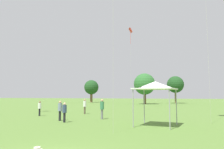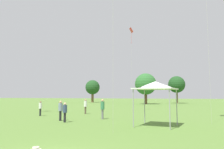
{
  "view_description": "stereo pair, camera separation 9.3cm",
  "coord_description": "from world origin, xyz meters",
  "px_view_note": "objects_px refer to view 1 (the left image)",
  "views": [
    {
      "loc": [
        4.56,
        -6.15,
        2.2
      ],
      "look_at": [
        0.01,
        7.04,
        3.54
      ],
      "focal_mm": 35.0,
      "sensor_mm": 36.0,
      "label": 1
    },
    {
      "loc": [
        4.65,
        -6.12,
        2.2
      ],
      "look_at": [
        0.01,
        7.04,
        3.54
      ],
      "focal_mm": 35.0,
      "sensor_mm": 36.0,
      "label": 2
    }
  ],
  "objects_px": {
    "canopy_tent": "(155,86)",
    "kite_4": "(130,35)",
    "person_standing_2": "(102,107)",
    "distant_tree_1": "(175,85)",
    "person_standing_0": "(65,111)",
    "person_standing_4": "(40,107)",
    "person_standing_1": "(60,109)",
    "distant_tree_2": "(145,84)",
    "person_standing_3": "(85,105)",
    "distant_tree_0": "(91,87)"
  },
  "relations": [
    {
      "from": "person_standing_2",
      "to": "kite_4",
      "type": "bearing_deg",
      "value": -134.67
    },
    {
      "from": "person_standing_3",
      "to": "kite_4",
      "type": "bearing_deg",
      "value": 63.66
    },
    {
      "from": "person_standing_1",
      "to": "kite_4",
      "type": "relative_size",
      "value": 0.15
    },
    {
      "from": "person_standing_0",
      "to": "person_standing_3",
      "type": "height_order",
      "value": "person_standing_3"
    },
    {
      "from": "person_standing_4",
      "to": "distant_tree_2",
      "type": "relative_size",
      "value": 0.2
    },
    {
      "from": "person_standing_4",
      "to": "distant_tree_1",
      "type": "xyz_separation_m",
      "value": [
        12.06,
        44.41,
        4.34
      ]
    },
    {
      "from": "canopy_tent",
      "to": "person_standing_4",
      "type": "bearing_deg",
      "value": 163.58
    },
    {
      "from": "person_standing_1",
      "to": "distant_tree_2",
      "type": "xyz_separation_m",
      "value": [
        0.17,
        39.42,
        4.1
      ]
    },
    {
      "from": "person_standing_0",
      "to": "person_standing_3",
      "type": "xyz_separation_m",
      "value": [
        -2.06,
        7.97,
        0.09
      ]
    },
    {
      "from": "person_standing_2",
      "to": "distant_tree_0",
      "type": "relative_size",
      "value": 0.26
    },
    {
      "from": "person_standing_1",
      "to": "distant_tree_1",
      "type": "xyz_separation_m",
      "value": [
        7.46,
        47.66,
        4.26
      ]
    },
    {
      "from": "person_standing_3",
      "to": "person_standing_2",
      "type": "bearing_deg",
      "value": -40.42
    },
    {
      "from": "person_standing_1",
      "to": "person_standing_3",
      "type": "bearing_deg",
      "value": 56.19
    },
    {
      "from": "canopy_tent",
      "to": "kite_4",
      "type": "bearing_deg",
      "value": 111.05
    },
    {
      "from": "person_standing_4",
      "to": "canopy_tent",
      "type": "xyz_separation_m",
      "value": [
        12.99,
        -3.83,
        1.97
      ]
    },
    {
      "from": "kite_4",
      "to": "distant_tree_1",
      "type": "bearing_deg",
      "value": 7.5
    },
    {
      "from": "person_standing_1",
      "to": "canopy_tent",
      "type": "relative_size",
      "value": 0.54
    },
    {
      "from": "person_standing_0",
      "to": "person_standing_4",
      "type": "relative_size",
      "value": 1.01
    },
    {
      "from": "person_standing_1",
      "to": "person_standing_4",
      "type": "xyz_separation_m",
      "value": [
        -4.6,
        3.24,
        -0.08
      ]
    },
    {
      "from": "canopy_tent",
      "to": "distant_tree_2",
      "type": "bearing_deg",
      "value": 101.61
    },
    {
      "from": "person_standing_2",
      "to": "distant_tree_1",
      "type": "distance_m",
      "value": 45.75
    },
    {
      "from": "canopy_tent",
      "to": "distant_tree_2",
      "type": "distance_m",
      "value": 40.9
    },
    {
      "from": "person_standing_0",
      "to": "canopy_tent",
      "type": "distance_m",
      "value": 7.65
    },
    {
      "from": "person_standing_0",
      "to": "distant_tree_2",
      "type": "bearing_deg",
      "value": -43.76
    },
    {
      "from": "person_standing_4",
      "to": "person_standing_2",
      "type": "bearing_deg",
      "value": -53.45
    },
    {
      "from": "person_standing_2",
      "to": "distant_tree_2",
      "type": "bearing_deg",
      "value": -129.74
    },
    {
      "from": "distant_tree_1",
      "to": "distant_tree_2",
      "type": "xyz_separation_m",
      "value": [
        -7.29,
        -8.24,
        -0.16
      ]
    },
    {
      "from": "person_standing_4",
      "to": "distant_tree_2",
      "type": "bearing_deg",
      "value": 35.97
    },
    {
      "from": "kite_4",
      "to": "distant_tree_0",
      "type": "distance_m",
      "value": 41.19
    },
    {
      "from": "distant_tree_0",
      "to": "person_standing_0",
      "type": "bearing_deg",
      "value": -67.98
    },
    {
      "from": "person_standing_0",
      "to": "distant_tree_1",
      "type": "distance_m",
      "value": 49.18
    },
    {
      "from": "person_standing_3",
      "to": "kite_4",
      "type": "distance_m",
      "value": 12.28
    },
    {
      "from": "person_standing_3",
      "to": "person_standing_4",
      "type": "distance_m",
      "value": 5.21
    },
    {
      "from": "person_standing_2",
      "to": "kite_4",
      "type": "height_order",
      "value": "kite_4"
    },
    {
      "from": "distant_tree_0",
      "to": "distant_tree_1",
      "type": "relative_size",
      "value": 0.93
    },
    {
      "from": "distant_tree_1",
      "to": "person_standing_4",
      "type": "bearing_deg",
      "value": -105.2
    },
    {
      "from": "person_standing_1",
      "to": "distant_tree_0",
      "type": "relative_size",
      "value": 0.24
    },
    {
      "from": "person_standing_0",
      "to": "distant_tree_2",
      "type": "height_order",
      "value": "distant_tree_2"
    },
    {
      "from": "person_standing_0",
      "to": "person_standing_4",
      "type": "bearing_deg",
      "value": 8.56
    },
    {
      "from": "person_standing_2",
      "to": "person_standing_3",
      "type": "bearing_deg",
      "value": -93.3
    },
    {
      "from": "person_standing_0",
      "to": "person_standing_3",
      "type": "bearing_deg",
      "value": -30.42
    },
    {
      "from": "person_standing_4",
      "to": "distant_tree_1",
      "type": "distance_m",
      "value": 46.23
    },
    {
      "from": "person_standing_1",
      "to": "canopy_tent",
      "type": "xyz_separation_m",
      "value": [
        8.39,
        -0.59,
        1.89
      ]
    },
    {
      "from": "person_standing_2",
      "to": "kite_4",
      "type": "distance_m",
      "value": 14.54
    },
    {
      "from": "person_standing_4",
      "to": "kite_4",
      "type": "bearing_deg",
      "value": 5.2
    },
    {
      "from": "person_standing_1",
      "to": "person_standing_3",
      "type": "distance_m",
      "value": 7.14
    },
    {
      "from": "person_standing_1",
      "to": "distant_tree_2",
      "type": "distance_m",
      "value": 39.63
    },
    {
      "from": "person_standing_4",
      "to": "distant_tree_0",
      "type": "distance_m",
      "value": 46.57
    },
    {
      "from": "person_standing_3",
      "to": "person_standing_0",
      "type": "bearing_deg",
      "value": -66.77
    },
    {
      "from": "distant_tree_2",
      "to": "person_standing_1",
      "type": "bearing_deg",
      "value": -90.25
    }
  ]
}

